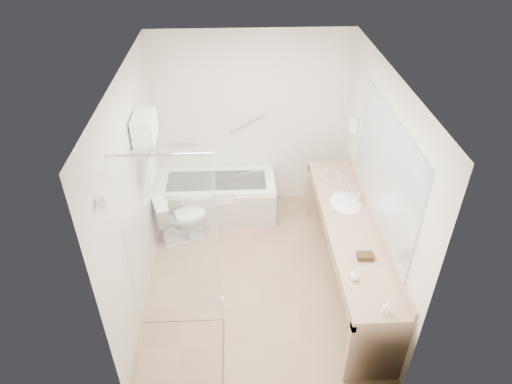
{
  "coord_description": "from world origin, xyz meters",
  "views": [
    {
      "loc": [
        -0.2,
        -4.01,
        4.01
      ],
      "look_at": [
        0.0,
        0.3,
        1.0
      ],
      "focal_mm": 32.0,
      "sensor_mm": 36.0,
      "label": 1
    }
  ],
  "objects_px": {
    "water_bottle_left": "(348,197)",
    "amenity_basket": "(365,256)",
    "vanity_counter": "(349,238)",
    "bathtub": "(218,197)",
    "toilet": "(182,218)"
  },
  "relations": [
    {
      "from": "bathtub",
      "to": "water_bottle_left",
      "type": "bearing_deg",
      "value": -32.28
    },
    {
      "from": "bathtub",
      "to": "toilet",
      "type": "distance_m",
      "value": 0.71
    },
    {
      "from": "toilet",
      "to": "water_bottle_left",
      "type": "relative_size",
      "value": 3.76
    },
    {
      "from": "toilet",
      "to": "amenity_basket",
      "type": "xyz_separation_m",
      "value": [
        2.0,
        -1.4,
        0.54
      ]
    },
    {
      "from": "vanity_counter",
      "to": "water_bottle_left",
      "type": "bearing_deg",
      "value": 83.52
    },
    {
      "from": "bathtub",
      "to": "vanity_counter",
      "type": "distance_m",
      "value": 2.09
    },
    {
      "from": "amenity_basket",
      "to": "water_bottle_left",
      "type": "height_order",
      "value": "water_bottle_left"
    },
    {
      "from": "water_bottle_left",
      "to": "amenity_basket",
      "type": "bearing_deg",
      "value": -91.41
    },
    {
      "from": "toilet",
      "to": "bathtub",
      "type": "bearing_deg",
      "value": -60.11
    },
    {
      "from": "bathtub",
      "to": "water_bottle_left",
      "type": "xyz_separation_m",
      "value": [
        1.57,
        -0.99,
        0.66
      ]
    },
    {
      "from": "bathtub",
      "to": "vanity_counter",
      "type": "bearing_deg",
      "value": -42.35
    },
    {
      "from": "vanity_counter",
      "to": "water_bottle_left",
      "type": "relative_size",
      "value": 14.83
    },
    {
      "from": "vanity_counter",
      "to": "water_bottle_left",
      "type": "distance_m",
      "value": 0.5
    },
    {
      "from": "vanity_counter",
      "to": "bathtub",
      "type": "bearing_deg",
      "value": 137.65
    },
    {
      "from": "bathtub",
      "to": "vanity_counter",
      "type": "xyz_separation_m",
      "value": [
        1.52,
        -1.39,
        0.36
      ]
    }
  ]
}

